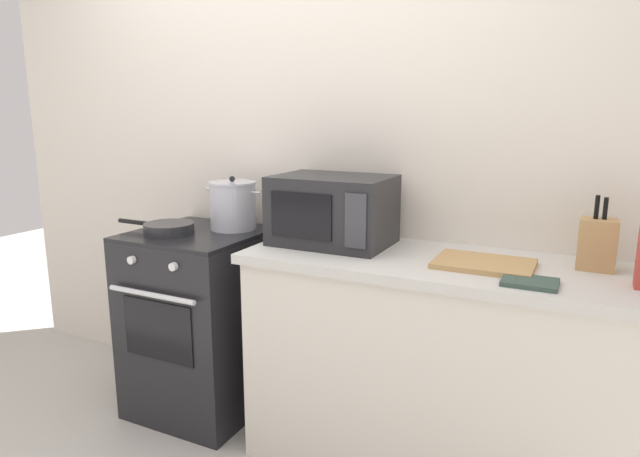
{
  "coord_description": "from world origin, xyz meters",
  "views": [
    {
      "loc": [
        1.35,
        -1.47,
        1.5
      ],
      "look_at": [
        0.32,
        0.6,
        1.0
      ],
      "focal_mm": 30.91,
      "sensor_mm": 36.0,
      "label": 1
    }
  ],
  "objects_px": {
    "knife_block": "(597,244)",
    "microwave": "(333,210)",
    "stock_pot": "(233,205)",
    "frying_pan": "(168,228)",
    "oven_mitt": "(530,282)",
    "stove": "(201,321)",
    "cutting_board": "(484,264)"
  },
  "relations": [
    {
      "from": "stock_pot",
      "to": "microwave",
      "type": "relative_size",
      "value": 0.63
    },
    {
      "from": "frying_pan",
      "to": "oven_mitt",
      "type": "relative_size",
      "value": 2.44
    },
    {
      "from": "frying_pan",
      "to": "oven_mitt",
      "type": "xyz_separation_m",
      "value": [
        1.64,
        -0.07,
        -0.02
      ]
    },
    {
      "from": "stove",
      "to": "frying_pan",
      "type": "bearing_deg",
      "value": -140.53
    },
    {
      "from": "microwave",
      "to": "oven_mitt",
      "type": "height_order",
      "value": "microwave"
    },
    {
      "from": "knife_block",
      "to": "oven_mitt",
      "type": "bearing_deg",
      "value": -123.04
    },
    {
      "from": "stove",
      "to": "microwave",
      "type": "height_order",
      "value": "microwave"
    },
    {
      "from": "stock_pot",
      "to": "cutting_board",
      "type": "relative_size",
      "value": 0.88
    },
    {
      "from": "stock_pot",
      "to": "knife_block",
      "type": "xyz_separation_m",
      "value": [
        1.61,
        0.0,
        -0.02
      ]
    },
    {
      "from": "stove",
      "to": "knife_block",
      "type": "bearing_deg",
      "value": 4.65
    },
    {
      "from": "stove",
      "to": "cutting_board",
      "type": "distance_m",
      "value": 1.44
    },
    {
      "from": "cutting_board",
      "to": "oven_mitt",
      "type": "relative_size",
      "value": 2.0
    },
    {
      "from": "stock_pot",
      "to": "knife_block",
      "type": "bearing_deg",
      "value": 0.13
    },
    {
      "from": "stove",
      "to": "frying_pan",
      "type": "xyz_separation_m",
      "value": [
        -0.1,
        -0.08,
        0.48
      ]
    },
    {
      "from": "stove",
      "to": "microwave",
      "type": "relative_size",
      "value": 1.84
    },
    {
      "from": "cutting_board",
      "to": "knife_block",
      "type": "bearing_deg",
      "value": 20.45
    },
    {
      "from": "stove",
      "to": "frying_pan",
      "type": "relative_size",
      "value": 2.1
    },
    {
      "from": "stove",
      "to": "stock_pot",
      "type": "height_order",
      "value": "stock_pot"
    },
    {
      "from": "microwave",
      "to": "cutting_board",
      "type": "height_order",
      "value": "microwave"
    },
    {
      "from": "stove",
      "to": "stock_pot",
      "type": "relative_size",
      "value": 2.92
    },
    {
      "from": "frying_pan",
      "to": "knife_block",
      "type": "relative_size",
      "value": 1.59
    },
    {
      "from": "stove",
      "to": "cutting_board",
      "type": "xyz_separation_m",
      "value": [
        1.36,
        0.0,
        0.47
      ]
    },
    {
      "from": "knife_block",
      "to": "microwave",
      "type": "bearing_deg",
      "value": -176.6
    },
    {
      "from": "frying_pan",
      "to": "microwave",
      "type": "xyz_separation_m",
      "value": [
        0.8,
        0.16,
        0.12
      ]
    },
    {
      "from": "frying_pan",
      "to": "microwave",
      "type": "relative_size",
      "value": 0.88
    },
    {
      "from": "stock_pot",
      "to": "microwave",
      "type": "bearing_deg",
      "value": -5.83
    },
    {
      "from": "stove",
      "to": "oven_mitt",
      "type": "distance_m",
      "value": 1.62
    },
    {
      "from": "stock_pot",
      "to": "oven_mitt",
      "type": "height_order",
      "value": "stock_pot"
    },
    {
      "from": "oven_mitt",
      "to": "cutting_board",
      "type": "bearing_deg",
      "value": 138.42
    },
    {
      "from": "stove",
      "to": "microwave",
      "type": "xyz_separation_m",
      "value": [
        0.69,
        0.08,
        0.61
      ]
    },
    {
      "from": "stove",
      "to": "oven_mitt",
      "type": "xyz_separation_m",
      "value": [
        1.54,
        -0.16,
        0.47
      ]
    },
    {
      "from": "stove",
      "to": "frying_pan",
      "type": "height_order",
      "value": "frying_pan"
    }
  ]
}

